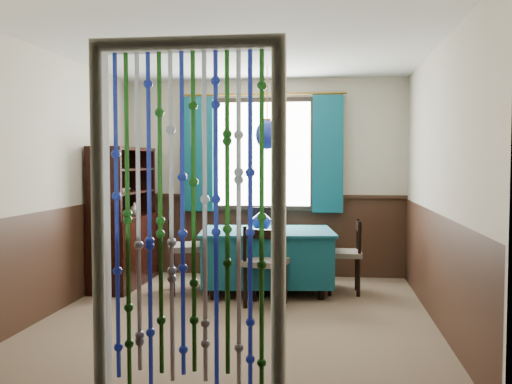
# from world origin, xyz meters

# --- Properties ---
(floor) EXTENTS (4.00, 4.00, 0.00)m
(floor) POSITION_xyz_m (0.00, 0.00, 0.00)
(floor) COLOR brown
(floor) RESTS_ON ground
(ceiling) EXTENTS (4.00, 4.00, 0.00)m
(ceiling) POSITION_xyz_m (0.00, 0.00, 2.50)
(ceiling) COLOR silver
(ceiling) RESTS_ON ground
(wall_back) EXTENTS (3.60, 0.00, 3.60)m
(wall_back) POSITION_xyz_m (0.00, 2.00, 1.25)
(wall_back) COLOR beige
(wall_back) RESTS_ON ground
(wall_front) EXTENTS (3.60, 0.00, 3.60)m
(wall_front) POSITION_xyz_m (0.00, -2.00, 1.25)
(wall_front) COLOR beige
(wall_front) RESTS_ON ground
(wall_left) EXTENTS (0.00, 4.00, 4.00)m
(wall_left) POSITION_xyz_m (-1.80, 0.00, 1.25)
(wall_left) COLOR beige
(wall_left) RESTS_ON ground
(wall_right) EXTENTS (0.00, 4.00, 4.00)m
(wall_right) POSITION_xyz_m (1.80, 0.00, 1.25)
(wall_right) COLOR beige
(wall_right) RESTS_ON ground
(wainscot_back) EXTENTS (3.60, 0.00, 3.60)m
(wainscot_back) POSITION_xyz_m (0.00, 1.99, 0.50)
(wainscot_back) COLOR #341F14
(wainscot_back) RESTS_ON ground
(wainscot_front) EXTENTS (3.60, 0.00, 3.60)m
(wainscot_front) POSITION_xyz_m (0.00, -1.99, 0.50)
(wainscot_front) COLOR #341F14
(wainscot_front) RESTS_ON ground
(wainscot_left) EXTENTS (0.00, 4.00, 4.00)m
(wainscot_left) POSITION_xyz_m (-1.79, 0.00, 0.50)
(wainscot_left) COLOR #341F14
(wainscot_left) RESTS_ON ground
(wainscot_right) EXTENTS (0.00, 4.00, 4.00)m
(wainscot_right) POSITION_xyz_m (1.79, 0.00, 0.50)
(wainscot_right) COLOR #341F14
(wainscot_right) RESTS_ON ground
(window) EXTENTS (1.32, 0.12, 1.42)m
(window) POSITION_xyz_m (0.00, 1.95, 1.55)
(window) COLOR black
(window) RESTS_ON wall_back
(doorway) EXTENTS (1.16, 0.12, 2.18)m
(doorway) POSITION_xyz_m (0.00, -1.94, 1.05)
(doorway) COLOR silver
(doorway) RESTS_ON ground
(dining_table) EXTENTS (1.56, 1.18, 0.70)m
(dining_table) POSITION_xyz_m (0.15, 1.04, 0.41)
(dining_table) COLOR #104855
(dining_table) RESTS_ON floor
(chair_near) EXTENTS (0.47, 0.46, 0.82)m
(chair_near) POSITION_xyz_m (0.20, 0.40, 0.44)
(chair_near) COLOR black
(chair_near) RESTS_ON floor
(chair_far) EXTENTS (0.53, 0.52, 0.92)m
(chair_far) POSITION_xyz_m (0.08, 1.70, 0.49)
(chair_far) COLOR black
(chair_far) RESTS_ON floor
(chair_left) EXTENTS (0.57, 0.58, 0.94)m
(chair_left) POSITION_xyz_m (-0.75, 0.92, 0.50)
(chair_left) COLOR black
(chair_left) RESTS_ON floor
(chair_right) EXTENTS (0.39, 0.41, 0.82)m
(chair_right) POSITION_xyz_m (1.03, 1.11, 0.44)
(chair_right) COLOR black
(chair_right) RESTS_ON floor
(sideboard) EXTENTS (0.44, 1.24, 1.62)m
(sideboard) POSITION_xyz_m (-1.56, 1.20, 0.57)
(sideboard) COLOR black
(sideboard) RESTS_ON floor
(pendant_lamp) EXTENTS (0.26, 0.26, 0.91)m
(pendant_lamp) POSITION_xyz_m (0.15, 1.04, 1.75)
(pendant_lamp) COLOR olive
(pendant_lamp) RESTS_ON ceiling
(vase_table) EXTENTS (0.23, 0.23, 0.21)m
(vase_table) POSITION_xyz_m (0.08, 1.12, 0.80)
(vase_table) COLOR navy
(vase_table) RESTS_ON dining_table
(bowl_shelf) EXTENTS (0.24, 0.24, 0.05)m
(bowl_shelf) POSITION_xyz_m (-1.51, 0.99, 1.13)
(bowl_shelf) COLOR beige
(bowl_shelf) RESTS_ON sideboard
(vase_sideboard) EXTENTS (0.18, 0.18, 0.16)m
(vase_sideboard) POSITION_xyz_m (-1.51, 1.42, 0.89)
(vase_sideboard) COLOR beige
(vase_sideboard) RESTS_ON sideboard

